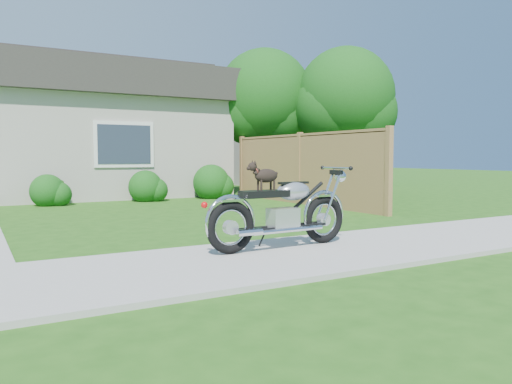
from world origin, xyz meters
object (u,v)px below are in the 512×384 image
potted_plant_right (61,192)px  tree_near (350,100)px  fence (300,168)px  motorcycle_with_dog (283,210)px  house (17,127)px  tree_far (269,101)px

potted_plant_right → tree_near: bearing=-8.0°
fence → motorcycle_with_dog: 6.74m
house → fence: (6.30, -6.24, -1.22)m
fence → tree_near: size_ratio=1.39×
tree_far → potted_plant_right: bearing=-173.9°
fence → tree_far: 4.30m
tree_far → motorcycle_with_dog: size_ratio=2.19×
tree_near → tree_far: tree_far is taller
fence → tree_far: (1.17, 3.52, 2.18)m
house → potted_plant_right: 3.96m
potted_plant_right → motorcycle_with_dog: size_ratio=0.31×
fence → tree_far: size_ratio=1.36×
house → tree_near: tree_near is taller
tree_near → motorcycle_with_dog: tree_near is taller
house → motorcycle_with_dog: bearing=-79.0°
tree_near → house: bearing=153.5°
tree_far → potted_plant_right: tree_far is taller
house → fence: 8.96m
potted_plant_right → house: bearing=101.6°
house → tree_far: (7.47, -2.72, 0.96)m
house → potted_plant_right: bearing=-78.4°
tree_near → potted_plant_right: (-8.64, 1.22, -2.71)m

